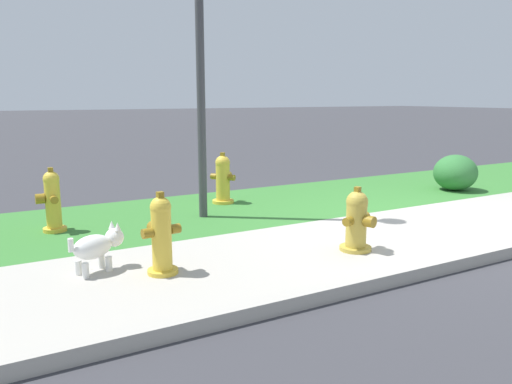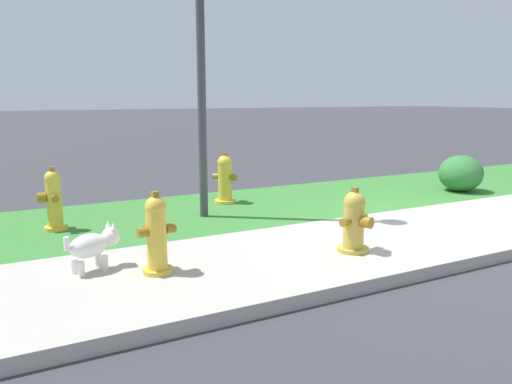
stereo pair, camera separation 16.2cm
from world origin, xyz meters
name	(u,v)px [view 2 (the right image)]	position (x,y,z in m)	size (l,w,h in m)	color
ground_plane	(445,229)	(0.00, 0.00, 0.00)	(120.00, 120.00, 0.00)	#38383D
sidewalk_pavement	(445,228)	(0.00, 0.00, 0.01)	(18.00, 2.03, 0.01)	#ADA89E
grass_verge	(335,196)	(0.00, 2.26, 0.00)	(18.00, 2.48, 0.01)	#387A33
fire_hydrant_across_street	(225,179)	(-1.78, 2.65, 0.37)	(0.36, 0.37, 0.78)	gold
fire_hydrant_far_end	(53,200)	(-4.26, 2.16, 0.38)	(0.33, 0.36, 0.78)	gold
fire_hydrant_by_grass_verge	(354,222)	(-1.60, -0.21, 0.33)	(0.40, 0.38, 0.69)	gold
fire_hydrant_near_corner	(156,234)	(-3.60, 0.11, 0.37)	(0.37, 0.34, 0.77)	gold
small_white_dog	(94,245)	(-4.10, 0.44, 0.25)	(0.53, 0.34, 0.45)	white
shrub_bush_far_verge	(461,173)	(2.18, 1.64, 0.31)	(0.73, 0.73, 0.62)	#337538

